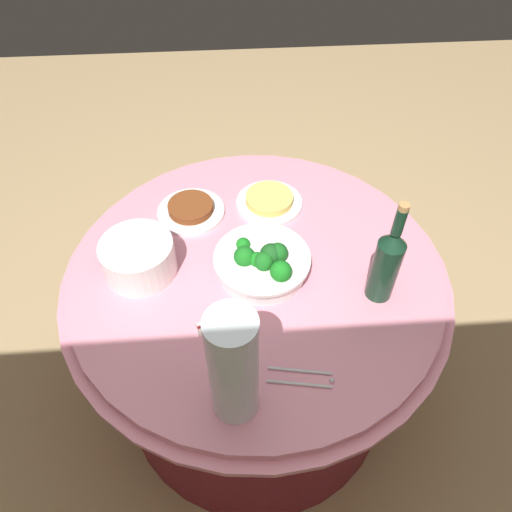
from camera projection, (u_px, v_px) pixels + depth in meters
name	position (u px, v px, depth m)	size (l,w,h in m)	color
ground_plane	(256.00, 384.00, 1.98)	(6.00, 6.00, 0.00)	tan
buffet_table	(256.00, 334.00, 1.70)	(1.16, 1.16, 0.74)	maroon
broccoli_bowl	(263.00, 262.00, 1.38)	(0.28, 0.28, 0.11)	white
plate_stack	(139.00, 258.00, 1.38)	(0.21, 0.21, 0.11)	white
wine_bottle	(387.00, 263.00, 1.27)	(0.07, 0.07, 0.34)	#153523
decorative_fruit_vase	(234.00, 371.00, 1.03)	(0.11, 0.11, 0.34)	silver
serving_tongs	(303.00, 378.00, 1.18)	(0.17, 0.07, 0.01)	silver
food_plate_stir_fry	(191.00, 209.00, 1.57)	(0.22, 0.22, 0.04)	white
food_plate_noodles	(269.00, 201.00, 1.60)	(0.22, 0.22, 0.04)	white
label_placard_front	(207.00, 326.00, 1.25)	(0.05, 0.03, 0.05)	white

